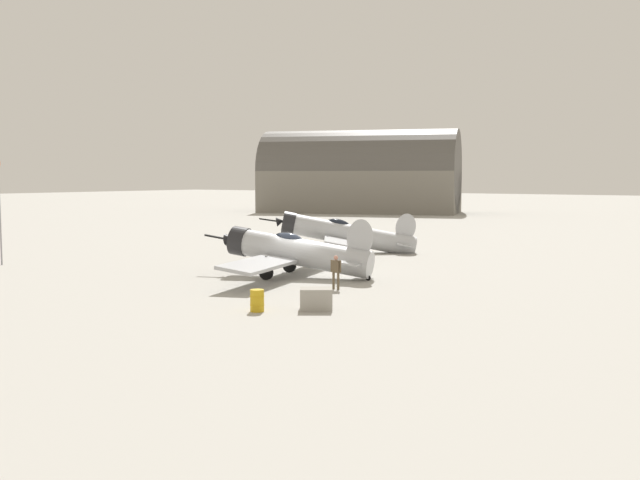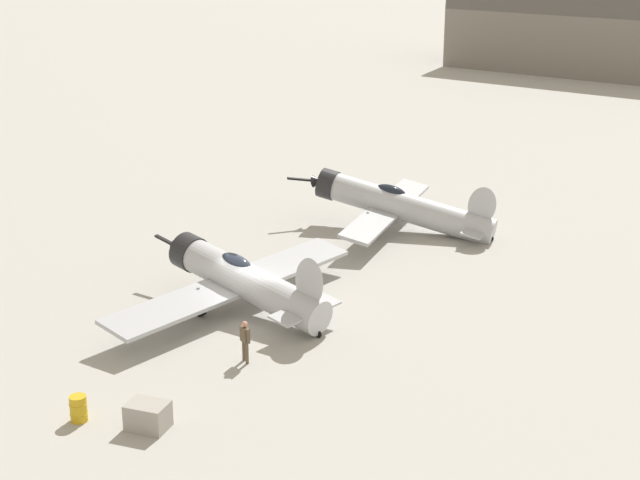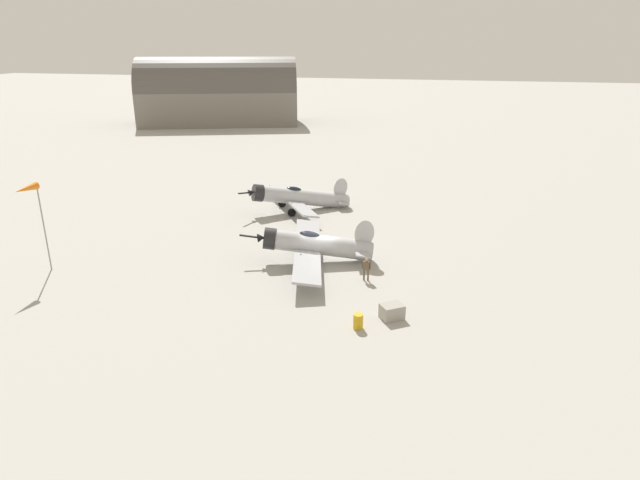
{
  "view_description": "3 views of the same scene",
  "coord_description": "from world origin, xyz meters",
  "px_view_note": "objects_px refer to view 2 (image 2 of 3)",
  "views": [
    {
      "loc": [
        -24.21,
        33.72,
        5.69
      ],
      "look_at": [
        2.51,
        -5.5,
        1.6
      ],
      "focal_mm": 41.57,
      "sensor_mm": 36.0,
      "label": 1
    },
    {
      "loc": [
        -33.32,
        19.9,
        16.49
      ],
      "look_at": [
        2.51,
        -5.5,
        1.6
      ],
      "focal_mm": 53.94,
      "sensor_mm": 36.0,
      "label": 2
    },
    {
      "loc": [
        -9.22,
        38.98,
        16.51
      ],
      "look_at": [
        0.0,
        0.0,
        1.8
      ],
      "focal_mm": 31.13,
      "sensor_mm": 36.0,
      "label": 3
    }
  ],
  "objects_px": {
    "ground_crew_mechanic": "(245,338)",
    "equipment_crate": "(148,416)",
    "airplane_mid_apron": "(399,206)",
    "airplane_foreground": "(242,280)",
    "fuel_drum": "(79,408)"
  },
  "relations": [
    {
      "from": "airplane_foreground",
      "to": "fuel_drum",
      "type": "height_order",
      "value": "airplane_foreground"
    },
    {
      "from": "airplane_mid_apron",
      "to": "equipment_crate",
      "type": "relative_size",
      "value": 6.21
    },
    {
      "from": "airplane_foreground",
      "to": "equipment_crate",
      "type": "xyz_separation_m",
      "value": [
        -6.97,
        7.89,
        -0.96
      ]
    },
    {
      "from": "airplane_foreground",
      "to": "equipment_crate",
      "type": "height_order",
      "value": "airplane_foreground"
    },
    {
      "from": "airplane_foreground",
      "to": "equipment_crate",
      "type": "bearing_deg",
      "value": 117.43
    },
    {
      "from": "airplane_mid_apron",
      "to": "ground_crew_mechanic",
      "type": "relative_size",
      "value": 6.14
    },
    {
      "from": "ground_crew_mechanic",
      "to": "equipment_crate",
      "type": "height_order",
      "value": "ground_crew_mechanic"
    },
    {
      "from": "airplane_foreground",
      "to": "airplane_mid_apron",
      "type": "relative_size",
      "value": 1.28
    },
    {
      "from": "fuel_drum",
      "to": "airplane_foreground",
      "type": "bearing_deg",
      "value": -61.87
    },
    {
      "from": "airplane_mid_apron",
      "to": "equipment_crate",
      "type": "distance_m",
      "value": 23.84
    },
    {
      "from": "fuel_drum",
      "to": "ground_crew_mechanic",
      "type": "bearing_deg",
      "value": -85.01
    },
    {
      "from": "equipment_crate",
      "to": "airplane_foreground",
      "type": "bearing_deg",
      "value": -48.53
    },
    {
      "from": "airplane_mid_apron",
      "to": "equipment_crate",
      "type": "bearing_deg",
      "value": 86.01
    },
    {
      "from": "airplane_foreground",
      "to": "fuel_drum",
      "type": "distance_m",
      "value": 10.94
    },
    {
      "from": "airplane_mid_apron",
      "to": "fuel_drum",
      "type": "xyz_separation_m",
      "value": [
        -9.89,
        22.45,
        -0.94
      ]
    }
  ]
}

